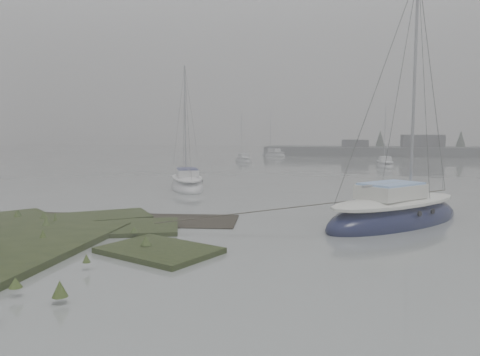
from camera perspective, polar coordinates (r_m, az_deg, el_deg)
name	(u,v)px	position (r m, az deg, el deg)	size (l,w,h in m)	color
ground	(266,171)	(44.84, 3.21, 0.81)	(160.00, 160.00, 0.00)	slate
far_shoreline	(468,151)	(79.15, 26.06, 2.99)	(60.00, 8.00, 4.15)	#4C4F51
sailboat_main	(395,215)	(20.61, 18.36, -4.36)	(7.35, 7.59, 11.23)	black
sailboat_white	(187,185)	(31.56, -6.47, -0.80)	(4.31, 6.64, 8.92)	silver
sailboat_far_a	(243,160)	(59.20, 0.39, 2.22)	(3.49, 4.87, 6.61)	#A4A9AE
sailboat_far_b	(385,165)	(52.50, 17.25, 1.53)	(1.79, 5.17, 7.25)	#A2A5AB
sailboat_far_c	(273,154)	(72.80, 4.06, 2.89)	(5.07, 5.06, 7.60)	silver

